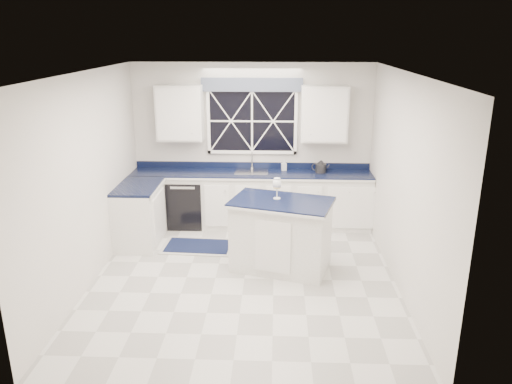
{
  "coord_description": "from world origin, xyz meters",
  "views": [
    {
      "loc": [
        0.4,
        -6.01,
        3.15
      ],
      "look_at": [
        0.14,
        0.4,
        1.1
      ],
      "focal_mm": 35.0,
      "sensor_mm": 36.0,
      "label": 1
    }
  ],
  "objects_px": {
    "faucet": "(252,160)",
    "island": "(281,235)",
    "kettle": "(321,167)",
    "soap_bottle": "(284,165)",
    "dishwasher": "(187,202)",
    "wine_glass": "(277,185)"
  },
  "relations": [
    {
      "from": "island",
      "to": "soap_bottle",
      "type": "relative_size",
      "value": 8.44
    },
    {
      "from": "dishwasher",
      "to": "faucet",
      "type": "distance_m",
      "value": 1.31
    },
    {
      "from": "island",
      "to": "wine_glass",
      "type": "bearing_deg",
      "value": 145.76
    },
    {
      "from": "faucet",
      "to": "island",
      "type": "xyz_separation_m",
      "value": [
        0.49,
        -1.79,
        -0.6
      ]
    },
    {
      "from": "kettle",
      "to": "soap_bottle",
      "type": "height_order",
      "value": "kettle"
    },
    {
      "from": "island",
      "to": "kettle",
      "type": "height_order",
      "value": "kettle"
    },
    {
      "from": "faucet",
      "to": "island",
      "type": "relative_size",
      "value": 0.2
    },
    {
      "from": "dishwasher",
      "to": "soap_bottle",
      "type": "height_order",
      "value": "soap_bottle"
    },
    {
      "from": "kettle",
      "to": "soap_bottle",
      "type": "relative_size",
      "value": 1.64
    },
    {
      "from": "kettle",
      "to": "soap_bottle",
      "type": "distance_m",
      "value": 0.62
    },
    {
      "from": "faucet",
      "to": "soap_bottle",
      "type": "relative_size",
      "value": 1.69
    },
    {
      "from": "dishwasher",
      "to": "kettle",
      "type": "distance_m",
      "value": 2.33
    },
    {
      "from": "dishwasher",
      "to": "wine_glass",
      "type": "distance_m",
      "value": 2.29
    },
    {
      "from": "dishwasher",
      "to": "island",
      "type": "bearing_deg",
      "value": -45.23
    },
    {
      "from": "dishwasher",
      "to": "soap_bottle",
      "type": "bearing_deg",
      "value": 5.59
    },
    {
      "from": "wine_glass",
      "to": "faucet",
      "type": "bearing_deg",
      "value": 103.85
    },
    {
      "from": "faucet",
      "to": "soap_bottle",
      "type": "bearing_deg",
      "value": -3.61
    },
    {
      "from": "wine_glass",
      "to": "soap_bottle",
      "type": "height_order",
      "value": "wine_glass"
    },
    {
      "from": "dishwasher",
      "to": "wine_glass",
      "type": "bearing_deg",
      "value": -44.98
    },
    {
      "from": "wine_glass",
      "to": "soap_bottle",
      "type": "xyz_separation_m",
      "value": [
        0.12,
        1.68,
        -0.17
      ]
    },
    {
      "from": "dishwasher",
      "to": "soap_bottle",
      "type": "relative_size",
      "value": 4.59
    },
    {
      "from": "faucet",
      "to": "soap_bottle",
      "type": "distance_m",
      "value": 0.54
    }
  ]
}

